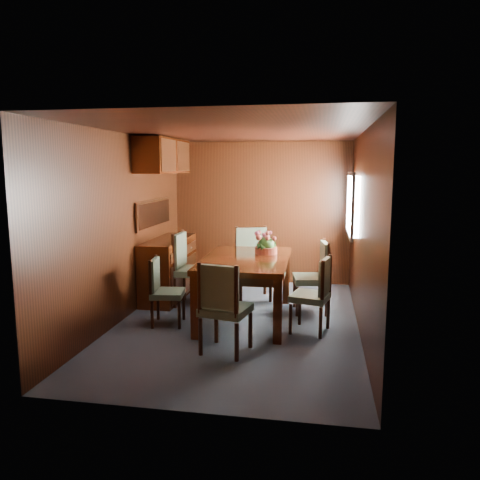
% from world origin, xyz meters
% --- Properties ---
extents(ground, '(4.50, 4.50, 0.00)m').
position_xyz_m(ground, '(0.00, 0.00, 0.00)').
color(ground, '#323B45').
rests_on(ground, ground).
extents(room_shell, '(3.06, 4.52, 2.41)m').
position_xyz_m(room_shell, '(-0.10, 0.33, 1.63)').
color(room_shell, black).
rests_on(room_shell, ground).
extents(sideboard, '(0.48, 1.40, 0.90)m').
position_xyz_m(sideboard, '(-1.25, 1.00, 0.45)').
color(sideboard, '#361406').
rests_on(sideboard, ground).
extents(dining_table, '(1.12, 1.76, 0.82)m').
position_xyz_m(dining_table, '(0.07, 0.17, 0.70)').
color(dining_table, '#361406').
rests_on(dining_table, ground).
extents(chair_left_near, '(0.44, 0.46, 0.86)m').
position_xyz_m(chair_left_near, '(-0.93, -0.21, 0.48)').
color(chair_left_near, black).
rests_on(chair_left_near, ground).
extents(chair_left_far, '(0.49, 0.51, 1.05)m').
position_xyz_m(chair_left_far, '(-0.86, 0.70, 0.59)').
color(chair_left_far, black).
rests_on(chair_left_far, ground).
extents(chair_right_near, '(0.51, 0.52, 0.92)m').
position_xyz_m(chair_right_near, '(0.97, -0.18, 0.51)').
color(chair_right_near, black).
rests_on(chair_right_near, ground).
extents(chair_right_far, '(0.52, 0.53, 0.99)m').
position_xyz_m(chair_right_far, '(0.96, 0.65, 0.55)').
color(chair_right_far, black).
rests_on(chair_right_far, ground).
extents(chair_head, '(0.56, 0.54, 1.00)m').
position_xyz_m(chair_head, '(0.02, -1.03, 0.56)').
color(chair_head, black).
rests_on(chair_head, ground).
extents(chair_foot, '(0.64, 0.63, 1.08)m').
position_xyz_m(chair_foot, '(-0.00, 1.23, 0.60)').
color(chair_foot, black).
rests_on(chair_foot, ground).
extents(flower_centerpiece, '(0.32, 0.32, 0.32)m').
position_xyz_m(flower_centerpiece, '(0.29, 0.50, 0.97)').
color(flower_centerpiece, '#BB5439').
rests_on(flower_centerpiece, dining_table).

